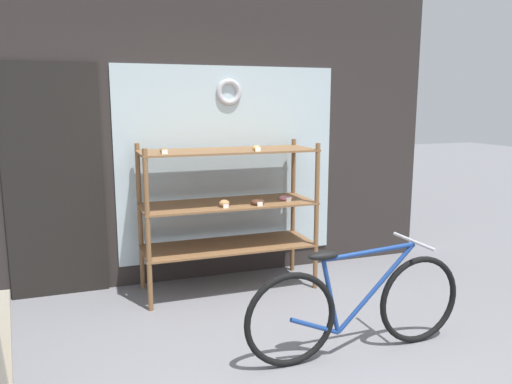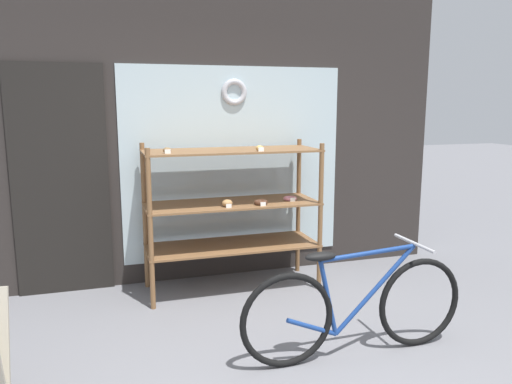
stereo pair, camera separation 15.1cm
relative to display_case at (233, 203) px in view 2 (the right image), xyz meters
name	(u,v)px [view 2 (the right image)]	position (x,y,z in m)	size (l,w,h in m)	color
storefront_facade	(209,104)	(-0.12, 0.43, 0.91)	(4.82, 0.13, 3.59)	#2D2826
display_case	(233,203)	(0.00, 0.00, 0.00)	(1.60, 0.59, 1.39)	brown
bicycle	(355,308)	(0.48, -1.50, -0.48)	(1.68, 0.46, 0.79)	black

